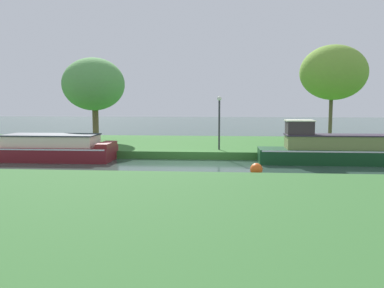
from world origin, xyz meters
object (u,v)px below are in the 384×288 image
forest_barge (337,150)px  mooring_post_near (49,145)px  willow_tree_left (94,84)px  willow_tree_centre (334,73)px  maroon_narrowboat (53,149)px  channel_buoy (256,169)px  lamp_post (219,116)px

forest_barge → mooring_post_near: size_ratio=15.24×
willow_tree_left → willow_tree_centre: willow_tree_centre is taller
maroon_narrowboat → willow_tree_centre: 18.00m
willow_tree_centre → channel_buoy: size_ratio=12.22×
willow_tree_centre → forest_barge: bearing=-101.8°
willow_tree_left → channel_buoy: 14.56m
willow_tree_centre → lamp_post: willow_tree_centre is taller
mooring_post_near → channel_buoy: bearing=-24.3°
lamp_post → mooring_post_near: (-9.33, -0.65, -1.57)m
forest_barge → willow_tree_left: size_ratio=1.44×
maroon_narrowboat → mooring_post_near: (-0.80, 1.32, 0.07)m
forest_barge → willow_tree_centre: 8.61m
maroon_narrowboat → willow_tree_left: willow_tree_left is taller
lamp_post → channel_buoy: bearing=-73.9°
lamp_post → mooring_post_near: size_ratio=5.63×
forest_barge → lamp_post: bearing=161.2°
channel_buoy → willow_tree_centre: bearing=62.5°
lamp_post → willow_tree_left: bearing=152.7°
forest_barge → lamp_post: lamp_post is taller
willow_tree_centre → mooring_post_near: 18.21m
mooring_post_near → channel_buoy: 12.02m
lamp_post → maroon_narrowboat: bearing=-167.0°
willow_tree_left → lamp_post: willow_tree_left is taller
forest_barge → channel_buoy: forest_barge is taller
maroon_narrowboat → willow_tree_left: size_ratio=1.16×
willow_tree_centre → willow_tree_left: bearing=-176.1°
maroon_narrowboat → channel_buoy: bearing=-19.6°
mooring_post_near → maroon_narrowboat: bearing=-58.9°
maroon_narrowboat → channel_buoy: size_ratio=12.37×
willow_tree_left → channel_buoy: willow_tree_left is taller
willow_tree_left → willow_tree_centre: (15.67, 1.08, 0.75)m
maroon_narrowboat → willow_tree_centre: willow_tree_centre is taller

